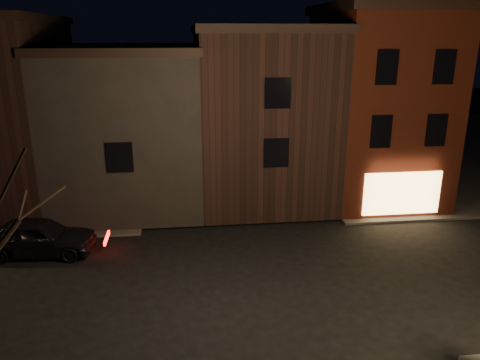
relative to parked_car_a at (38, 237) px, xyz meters
name	(u,v)px	position (x,y,z in m)	size (l,w,h in m)	color
ground	(263,283)	(9.16, -3.57, -0.82)	(120.00, 120.00, 0.00)	black
sidewalk_far_right	(459,146)	(29.16, 16.43, -0.76)	(30.00, 30.00, 0.12)	#2D2B28
corner_building	(377,103)	(17.16, 5.91, 4.58)	(6.50, 8.50, 10.50)	#4B180D
row_building_a	(260,112)	(10.66, 6.93, 4.02)	(7.30, 10.30, 9.40)	black
row_building_b	(130,124)	(3.41, 6.93, 3.52)	(7.80, 10.30, 8.40)	black
parked_car_a	(38,237)	(0.00, 0.00, 0.00)	(1.93, 4.79, 1.63)	black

